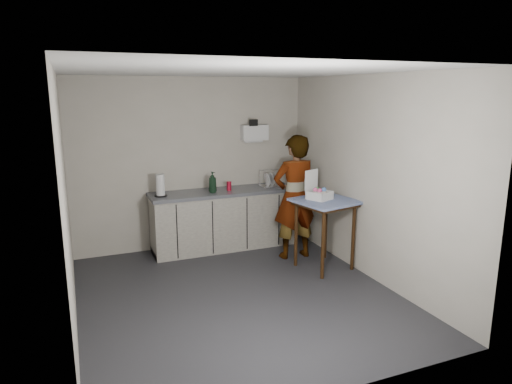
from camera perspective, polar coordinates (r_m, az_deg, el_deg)
name	(u,v)px	position (r m, az deg, el deg)	size (l,w,h in m)	color
ground	(238,295)	(5.60, -2.30, -12.76)	(4.00, 4.00, 0.00)	#26262B
wall_back	(192,164)	(7.05, -7.97, 3.50)	(3.60, 0.02, 2.60)	beige
wall_right	(368,178)	(6.02, 13.82, 1.71)	(0.02, 4.00, 2.60)	beige
wall_left	(67,204)	(4.89, -22.56, -1.35)	(0.02, 4.00, 2.60)	beige
ceiling	(236,71)	(5.07, -2.56, 14.82)	(3.60, 4.00, 0.01)	white
kitchen_counter	(224,221)	(7.08, -4.03, -3.62)	(2.24, 0.62, 0.91)	black
wall_shelf	(254,133)	(7.24, -0.20, 7.42)	(0.42, 0.18, 0.37)	white
side_table	(325,209)	(6.22, 8.65, -2.08)	(0.88, 0.88, 0.96)	#331A0B
standing_man	(295,197)	(6.57, 4.84, -0.66)	(0.66, 0.43, 1.80)	#B2A593
soap_bottle	(213,182)	(6.80, -5.45, 1.23)	(0.12, 0.12, 0.31)	black
soda_can	(229,186)	(6.94, -3.39, 0.75)	(0.07, 0.07, 0.14)	red
dark_bottle	(212,184)	(6.90, -5.48, 1.06)	(0.07, 0.07, 0.23)	black
paper_towel	(160,186)	(6.67, -11.88, 0.76)	(0.18, 0.18, 0.32)	black
dish_rack	(272,183)	(7.22, 2.01, 1.15)	(0.37, 0.28, 0.26)	white
bakery_box	(319,193)	(6.20, 7.82, -0.09)	(0.37, 0.37, 0.39)	white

